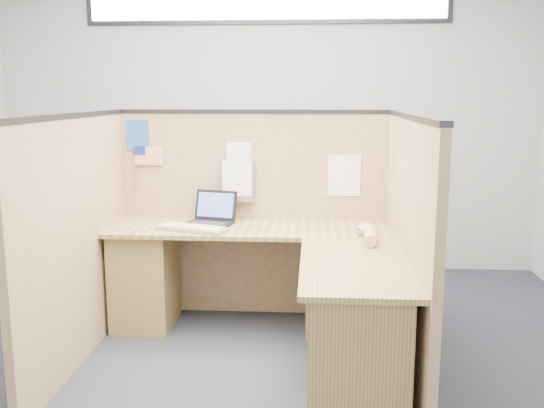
# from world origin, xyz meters

# --- Properties ---
(floor) EXTENTS (5.00, 5.00, 0.00)m
(floor) POSITION_xyz_m (0.00, 0.00, 0.00)
(floor) COLOR black
(floor) RESTS_ON ground
(wall_back) EXTENTS (5.00, 0.00, 5.00)m
(wall_back) POSITION_xyz_m (0.00, 2.25, 1.40)
(wall_back) COLOR #A4A7A9
(wall_back) RESTS_ON floor
(wall_front) EXTENTS (5.00, 0.00, 5.00)m
(wall_front) POSITION_xyz_m (0.00, -2.25, 1.40)
(wall_front) COLOR #A4A7A9
(wall_front) RESTS_ON floor
(clerestory_window) EXTENTS (3.30, 0.04, 0.38)m
(clerestory_window) POSITION_xyz_m (0.00, 2.23, 2.45)
(clerestory_window) COLOR #232328
(clerestory_window) RESTS_ON wall_back
(cubicle_partitions) EXTENTS (2.06, 1.83, 1.53)m
(cubicle_partitions) POSITION_xyz_m (0.00, 0.43, 0.77)
(cubicle_partitions) COLOR brown
(cubicle_partitions) RESTS_ON floor
(l_desk) EXTENTS (1.95, 1.75, 0.73)m
(l_desk) POSITION_xyz_m (0.18, 0.29, 0.39)
(l_desk) COLOR brown
(l_desk) RESTS_ON floor
(laptop) EXTENTS (0.36, 0.37, 0.23)m
(laptop) POSITION_xyz_m (-0.29, 0.76, 0.79)
(laptop) COLOR black
(laptop) RESTS_ON l_desk
(keyboard) EXTENTS (0.52, 0.32, 0.03)m
(keyboard) POSITION_xyz_m (-0.37, 0.53, 0.75)
(keyboard) COLOR gray
(keyboard) RESTS_ON l_desk
(mouse) EXTENTS (0.11, 0.07, 0.05)m
(mouse) POSITION_xyz_m (0.78, 0.48, 0.75)
(mouse) COLOR silver
(mouse) RESTS_ON l_desk
(hand_forearm) EXTENTS (0.11, 0.40, 0.08)m
(hand_forearm) POSITION_xyz_m (0.80, 0.33, 0.77)
(hand_forearm) COLOR tan
(hand_forearm) RESTS_ON l_desk
(blue_poster) EXTENTS (0.17, 0.02, 0.22)m
(blue_poster) POSITION_xyz_m (-0.85, 0.97, 1.35)
(blue_poster) COLOR #214999
(blue_poster) RESTS_ON cubicle_partitions
(american_flag) EXTENTS (0.22, 0.01, 0.38)m
(american_flag) POSITION_xyz_m (-0.80, 0.96, 1.18)
(american_flag) COLOR olive
(american_flag) RESTS_ON cubicle_partitions
(file_holder) EXTENTS (0.24, 0.05, 0.31)m
(file_holder) POSITION_xyz_m (-0.11, 0.94, 1.02)
(file_holder) COLOR slate
(file_holder) RESTS_ON cubicle_partitions
(paper_left) EXTENTS (0.20, 0.03, 0.26)m
(paper_left) POSITION_xyz_m (-0.09, 0.97, 1.16)
(paper_left) COLOR white
(paper_left) RESTS_ON cubicle_partitions
(paper_right) EXTENTS (0.23, 0.01, 0.30)m
(paper_right) POSITION_xyz_m (0.66, 0.97, 1.06)
(paper_right) COLOR white
(paper_right) RESTS_ON cubicle_partitions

